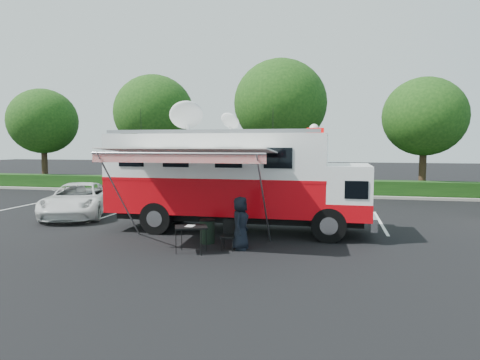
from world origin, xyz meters
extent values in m
plane|color=black|center=(0.00, 0.00, 0.00)|extent=(120.00, 120.00, 0.00)
cube|color=#9E998E|center=(4.00, 11.00, 0.07)|extent=(60.00, 0.35, 0.15)
cube|color=black|center=(4.00, 11.90, 0.50)|extent=(60.00, 1.20, 1.00)
cylinder|color=black|center=(-18.00, 13.00, 2.00)|extent=(0.44, 0.44, 4.00)
ellipsoid|color=#14380F|center=(-18.00, 13.00, 4.96)|extent=(5.12, 5.12, 4.86)
cylinder|color=black|center=(-9.00, 13.00, 2.20)|extent=(0.44, 0.44, 4.40)
ellipsoid|color=#14380F|center=(-9.00, 13.00, 5.46)|extent=(5.63, 5.63, 5.35)
cylinder|color=black|center=(0.00, 13.00, 2.40)|extent=(0.44, 0.44, 4.80)
ellipsoid|color=#14380F|center=(0.00, 13.00, 5.95)|extent=(6.14, 6.14, 5.84)
cylinder|color=black|center=(9.00, 13.00, 2.00)|extent=(0.44, 0.44, 4.00)
ellipsoid|color=#14380F|center=(9.00, 13.00, 4.96)|extent=(5.12, 5.12, 4.86)
cube|color=silver|center=(-12.50, 3.00, 0.00)|extent=(0.12, 5.50, 0.01)
cube|color=silver|center=(-6.50, 3.00, 0.00)|extent=(0.12, 5.50, 0.01)
cube|color=silver|center=(-0.50, 3.00, 0.00)|extent=(0.12, 5.50, 0.01)
cube|color=silver|center=(5.50, 3.00, 0.00)|extent=(0.12, 5.50, 0.01)
cube|color=black|center=(0.00, 0.00, 0.59)|extent=(9.18, 1.50, 0.32)
cylinder|color=black|center=(3.42, -1.17, 0.59)|extent=(1.17, 0.34, 1.17)
cylinder|color=black|center=(3.42, 1.17, 0.59)|extent=(1.17, 0.34, 1.17)
cylinder|color=black|center=(-2.78, -1.17, 0.59)|extent=(1.17, 0.34, 1.17)
cylinder|color=black|center=(-2.78, 1.17, 0.59)|extent=(1.17, 0.34, 1.17)
cube|color=silver|center=(4.86, 0.00, 0.64)|extent=(0.21, 2.67, 0.43)
cube|color=white|center=(4.06, 0.00, 1.66)|extent=(1.50, 2.67, 1.82)
cube|color=red|center=(4.06, 0.00, 1.01)|extent=(1.52, 2.69, 0.59)
cube|color=black|center=(4.75, 0.00, 1.98)|extent=(0.13, 2.37, 0.75)
cube|color=red|center=(-0.75, 0.00, 1.39)|extent=(8.12, 2.67, 1.28)
cube|color=red|center=(-0.75, 0.00, 2.03)|extent=(8.14, 2.69, 0.11)
cube|color=white|center=(-0.75, 0.00, 2.83)|extent=(8.12, 2.67, 1.50)
cube|color=white|center=(-0.75, 0.00, 3.62)|extent=(8.12, 2.67, 0.09)
cube|color=#CC0505|center=(2.88, 0.00, 3.77)|extent=(0.59, 1.01, 0.17)
sphere|color=white|center=(2.78, 1.07, 3.88)|extent=(0.36, 0.36, 0.36)
ellipsoid|color=white|center=(-1.92, -0.16, 4.38)|extent=(1.28, 1.28, 0.38)
ellipsoid|color=white|center=(-0.32, 0.21, 4.16)|extent=(0.75, 0.75, 0.21)
cylinder|color=black|center=(-4.06, 0.43, 4.16)|extent=(0.02, 0.02, 1.07)
cylinder|color=black|center=(-2.35, 0.43, 4.16)|extent=(0.02, 0.02, 1.07)
cylinder|color=black|center=(1.28, 0.43, 4.16)|extent=(0.02, 0.02, 1.07)
cube|color=silver|center=(-0.96, -2.62, 3.10)|extent=(5.34, 2.56, 0.22)
cube|color=red|center=(-0.96, -3.88, 2.90)|extent=(5.34, 0.04, 0.30)
cylinder|color=#B2B2B7|center=(-0.96, -3.90, 3.03)|extent=(5.34, 0.07, 0.07)
cylinder|color=#B2B2B7|center=(-3.38, -2.69, 1.52)|extent=(0.05, 2.75, 3.08)
cylinder|color=#B2B2B7|center=(1.46, -2.69, 1.52)|extent=(0.05, 2.75, 3.08)
imported|color=silver|center=(-7.81, 1.71, 0.00)|extent=(4.09, 5.90, 1.50)
imported|color=black|center=(0.72, -2.74, 0.00)|extent=(0.57, 0.84, 1.67)
cube|color=black|center=(-0.65, -3.46, 0.79)|extent=(1.15, 0.99, 0.05)
cylinder|color=black|center=(-1.05, -3.71, 0.40)|extent=(0.02, 0.02, 0.79)
cylinder|color=black|center=(-1.05, -3.21, 0.40)|extent=(0.02, 0.02, 0.79)
cylinder|color=black|center=(-0.25, -3.71, 0.40)|extent=(0.02, 0.02, 0.79)
cylinder|color=black|center=(-0.25, -3.21, 0.40)|extent=(0.02, 0.02, 0.79)
cube|color=silver|center=(-0.70, -3.41, 0.82)|extent=(0.25, 0.34, 0.01)
cube|color=black|center=(0.36, -2.88, 0.44)|extent=(0.44, 0.44, 0.04)
cube|color=black|center=(0.36, -2.66, 0.69)|extent=(0.44, 0.04, 0.49)
cylinder|color=black|center=(0.19, -3.06, 0.22)|extent=(0.02, 0.02, 0.44)
cylinder|color=black|center=(0.19, -2.71, 0.22)|extent=(0.02, 0.02, 0.44)
cylinder|color=black|center=(0.54, -3.06, 0.22)|extent=(0.02, 0.02, 0.44)
cylinder|color=black|center=(0.54, -2.71, 0.22)|extent=(0.02, 0.02, 0.44)
cylinder|color=black|center=(-0.54, -2.12, 0.38)|extent=(0.49, 0.49, 0.76)
cylinder|color=black|center=(-0.54, -2.12, 0.78)|extent=(0.53, 0.53, 0.04)
camera|label=1|loc=(3.53, -15.60, 3.34)|focal=32.00mm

